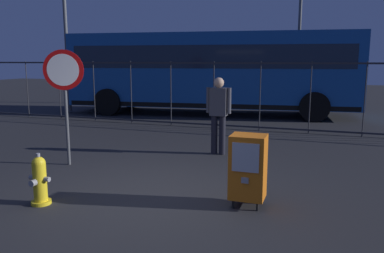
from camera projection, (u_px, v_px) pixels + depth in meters
name	position (u px, v px, depth m)	size (l,w,h in m)	color
ground_plane	(147.00, 197.00, 5.76)	(60.00, 60.00, 0.00)	#262628
fire_hydrant	(40.00, 180.00, 5.43)	(0.33, 0.32, 0.75)	yellow
newspaper_box_primary	(248.00, 167.00, 5.33)	(0.48, 0.42, 1.02)	black
stop_sign	(64.00, 83.00, 7.28)	(0.71, 0.31, 2.23)	#4C4F54
pedestrian	(218.00, 111.00, 8.26)	(0.55, 0.22, 1.67)	black
fence_barrier	(236.00, 95.00, 11.26)	(18.03, 0.04, 2.00)	#2D2D33
bus_near	(211.00, 69.00, 14.47)	(10.73, 3.80, 3.00)	#19519E
street_light_near_right	(300.00, 12.00, 16.56)	(0.32, 0.32, 7.01)	#4C4F54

